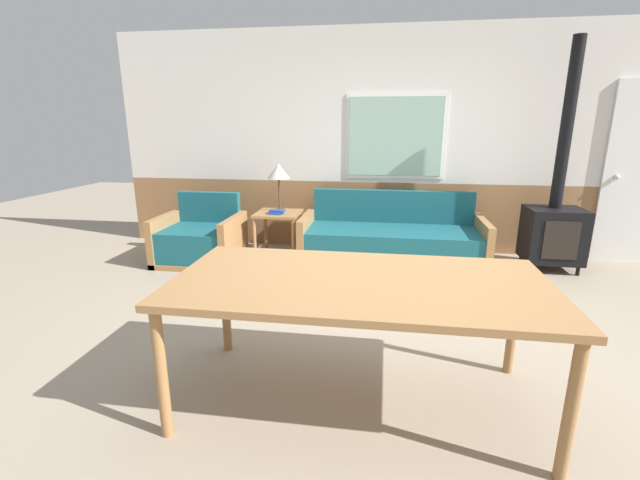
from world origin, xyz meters
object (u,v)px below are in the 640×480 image
Objects in this scene: couch at (391,242)px; dining_table at (360,290)px; side_table at (278,220)px; table_lamp at (279,172)px; wood_stove at (555,220)px; armchair at (201,241)px.

dining_table is at bearing -94.65° from couch.
dining_table reaches higher than side_table.
table_lamp is 0.24× the size of wood_stove.
wood_stove reaches higher than couch.
couch is at bearing -178.74° from wood_stove.
wood_stove is (1.76, 0.04, 0.32)m from couch.
side_table is (-1.37, 0.07, 0.21)m from couch.
wood_stove reaches higher than dining_table.
table_lamp is (-0.00, 0.09, 0.56)m from side_table.
armchair is 1.24m from table_lamp.
armchair is 1.69× the size of side_table.
couch is 1.39m from side_table.
couch is 1.02× the size of dining_table.
armchair is 0.95m from side_table.
table_lamp is 0.28× the size of dining_table.
wood_stove is at bearing 53.89° from dining_table.
armchair reaches higher than dining_table.
couch is 1.79m from wood_stove.
wood_stove is (3.99, 0.34, 0.31)m from armchair.
wood_stove is at bearing -0.58° from side_table.
table_lamp is 3.17m from wood_stove.
dining_table is (-0.22, -2.67, 0.45)m from couch.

